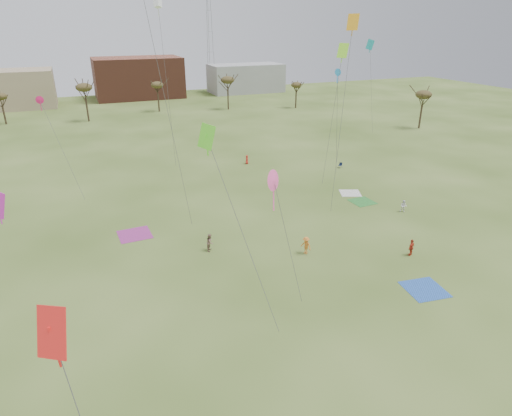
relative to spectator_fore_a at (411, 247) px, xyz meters
name	(u,v)px	position (x,y,z in m)	size (l,w,h in m)	color
ground	(315,329)	(-14.83, -6.49, -0.89)	(260.00, 260.00, 0.00)	#364E18
spectator_fore_a	(411,247)	(0.00, 0.00, 0.00)	(1.05, 0.44, 1.79)	red
spectator_fore_b	(210,242)	(-18.62, 8.81, 0.04)	(0.91, 0.71, 1.87)	#856455
flyer_mid_b	(306,245)	(-9.75, 4.41, 0.05)	(1.22, 0.70, 1.88)	orange
spectator_mid_e	(404,206)	(6.70, 9.21, -0.11)	(0.76, 0.59, 1.56)	white
flyer_far_b	(247,159)	(-4.12, 35.48, -0.14)	(0.73, 0.48, 1.50)	red
blanket_blue	(425,289)	(-3.05, -5.47, -0.89)	(3.39, 3.39, 0.03)	#2958B4
blanket_cream	(350,193)	(4.23, 17.23, -0.89)	(2.75, 2.75, 0.03)	silver
blanket_plum	(135,235)	(-25.43, 15.56, -0.89)	(3.52, 3.52, 0.03)	#982E7D
blanket_olive	(362,202)	(3.93, 13.94, -0.89)	(2.92, 2.92, 0.03)	#2E7E30
camp_chair_right	(340,166)	(9.15, 27.61, -0.63)	(0.73, 0.72, 0.87)	#131C34
kites_aloft	(201,39)	(-16.26, 17.28, 19.44)	(65.71, 61.93, 27.79)	red
tree_line	(130,94)	(-17.67, 72.63, 6.20)	(117.44, 49.32, 8.91)	#3A2B1E
building_brick	(138,78)	(-9.83, 113.51, 5.11)	(26.00, 16.00, 12.00)	brown
building_grey	(246,78)	(25.17, 111.51, 3.61)	(24.00, 12.00, 9.00)	gray
radio_tower	(209,31)	(15.17, 118.51, 18.32)	(1.51, 1.72, 41.00)	#9EA3A8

